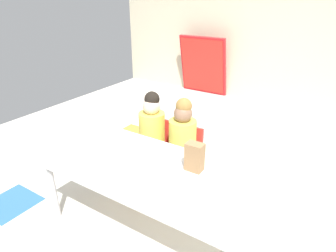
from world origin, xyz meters
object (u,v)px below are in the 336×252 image
(seated_child_near_camera, at_px, (152,127))
(paper_bag_brown, at_px, (195,157))
(donut_powdered_on_plate, at_px, (156,184))
(craft_table, at_px, (156,174))
(donut_powdered_loose, at_px, (146,174))
(seated_child_middle_seat, at_px, (183,135))
(paper_plate_center_table, at_px, (142,171))
(paper_plate_near_edge, at_px, (156,186))
(folded_activity_table, at_px, (203,66))

(seated_child_near_camera, relative_size, paper_bag_brown, 4.17)
(seated_child_near_camera, relative_size, donut_powdered_on_plate, 8.98)
(seated_child_near_camera, xyz_separation_m, donut_powdered_on_plate, (0.61, -0.82, 0.04))
(craft_table, bearing_deg, paper_bag_brown, 31.46)
(seated_child_near_camera, relative_size, donut_powdered_loose, 8.35)
(seated_child_middle_seat, height_order, donut_powdered_loose, seated_child_middle_seat)
(paper_bag_brown, bearing_deg, donut_powdered_loose, -133.91)
(seated_child_near_camera, distance_m, paper_bag_brown, 0.89)
(seated_child_near_camera, relative_size, seated_child_middle_seat, 1.00)
(craft_table, relative_size, seated_child_middle_seat, 1.93)
(paper_plate_center_table, xyz_separation_m, donut_powdered_on_plate, (0.19, -0.09, 0.02))
(donut_powdered_on_plate, bearing_deg, donut_powdered_loose, 152.49)
(paper_plate_near_edge, height_order, donut_powdered_loose, donut_powdered_loose)
(craft_table, xyz_separation_m, seated_child_middle_seat, (-0.13, 0.64, 0.03))
(folded_activity_table, distance_m, paper_plate_near_edge, 3.90)
(seated_child_middle_seat, height_order, folded_activity_table, folded_activity_table)
(seated_child_near_camera, bearing_deg, folded_activity_table, 106.69)
(seated_child_near_camera, relative_size, paper_plate_center_table, 5.10)
(seated_child_near_camera, relative_size, paper_plate_near_edge, 5.10)
(seated_child_near_camera, xyz_separation_m, paper_plate_center_table, (0.42, -0.73, 0.02))
(paper_bag_brown, distance_m, donut_powdered_loose, 0.38)
(craft_table, height_order, paper_plate_near_edge, paper_plate_near_edge)
(seated_child_middle_seat, distance_m, donut_powdered_on_plate, 0.86)
(paper_plate_near_edge, relative_size, donut_powdered_on_plate, 1.76)
(seated_child_near_camera, distance_m, folded_activity_table, 2.92)
(folded_activity_table, bearing_deg, donut_powdered_loose, -69.58)
(donut_powdered_loose, bearing_deg, seated_child_near_camera, 122.68)
(paper_bag_brown, bearing_deg, seated_child_near_camera, 146.29)
(paper_bag_brown, distance_m, paper_plate_near_edge, 0.37)
(craft_table, height_order, paper_plate_center_table, paper_plate_center_table)
(seated_child_near_camera, bearing_deg, donut_powdered_on_plate, -53.21)
(seated_child_near_camera, relative_size, folded_activity_table, 0.84)
(paper_bag_brown, distance_m, paper_plate_center_table, 0.41)
(craft_table, height_order, paper_bag_brown, paper_bag_brown)
(paper_plate_center_table, bearing_deg, seated_child_middle_seat, 95.38)
(donut_powdered_loose, bearing_deg, paper_plate_near_edge, -27.51)
(seated_child_middle_seat, bearing_deg, donut_powdered_on_plate, -72.49)
(folded_activity_table, bearing_deg, paper_bag_brown, -64.43)
(paper_bag_brown, xyz_separation_m, donut_powdered_loose, (-0.25, -0.26, -0.10))
(folded_activity_table, relative_size, paper_plate_near_edge, 6.04)
(seated_child_middle_seat, relative_size, donut_powdered_on_plate, 8.98)
(craft_table, xyz_separation_m, paper_plate_center_table, (-0.06, -0.09, 0.05))
(paper_plate_near_edge, relative_size, paper_plate_center_table, 1.00)
(craft_table, distance_m, folded_activity_table, 3.68)
(craft_table, relative_size, paper_plate_center_table, 9.84)
(folded_activity_table, xyz_separation_m, donut_powdered_on_plate, (1.45, -3.62, 0.06))
(seated_child_near_camera, bearing_deg, craft_table, -52.76)
(seated_child_middle_seat, distance_m, paper_bag_brown, 0.63)
(craft_table, relative_size, donut_powdered_loose, 16.12)
(donut_powdered_loose, bearing_deg, folded_activity_table, 110.42)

